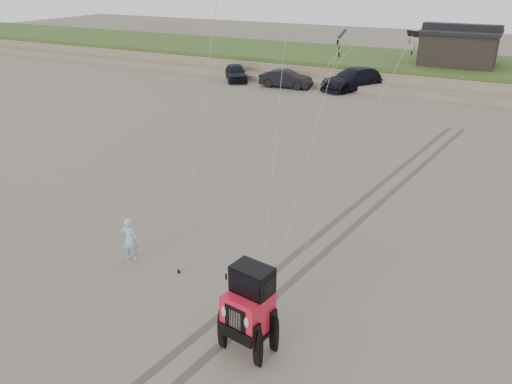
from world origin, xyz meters
TOP-DOWN VIEW (x-y plane):
  - ground at (0.00, 0.00)m, footprint 160.00×160.00m
  - dune_ridge at (0.00, 37.50)m, footprint 160.00×14.25m
  - cabin at (2.00, 37.00)m, footprint 6.40×5.40m
  - truck_a at (-15.79, 29.42)m, footprint 3.93×4.52m
  - truck_b at (-10.59, 28.87)m, footprint 4.59×1.91m
  - truck_c at (-5.22, 30.78)m, footprint 5.30×6.52m
  - jeep at (1.84, -1.09)m, footprint 3.13×5.64m
  - man at (-3.90, 1.01)m, footprint 0.66×0.50m
  - stake_main at (-1.96, 1.06)m, footprint 0.08×0.08m
  - stake_aux at (1.97, -0.93)m, footprint 0.08×0.08m
  - tire_tracks at (2.00, 8.00)m, footprint 5.22×29.74m

SIDE VIEW (x-z plane):
  - ground at x=0.00m, z-range 0.00..0.00m
  - tire_tracks at x=2.00m, z-range 0.00..0.01m
  - stake_main at x=-1.96m, z-range 0.00..0.12m
  - stake_aux at x=1.97m, z-range 0.00..0.12m
  - truck_a at x=-15.79m, z-range 0.00..1.47m
  - truck_b at x=-10.59m, z-range 0.00..1.48m
  - man at x=-3.90m, z-range 0.00..1.61m
  - dune_ridge at x=0.00m, z-range -0.04..1.68m
  - truck_c at x=-5.22m, z-range 0.00..1.78m
  - jeep at x=1.84m, z-range 0.00..1.99m
  - cabin at x=2.00m, z-range 1.56..4.91m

